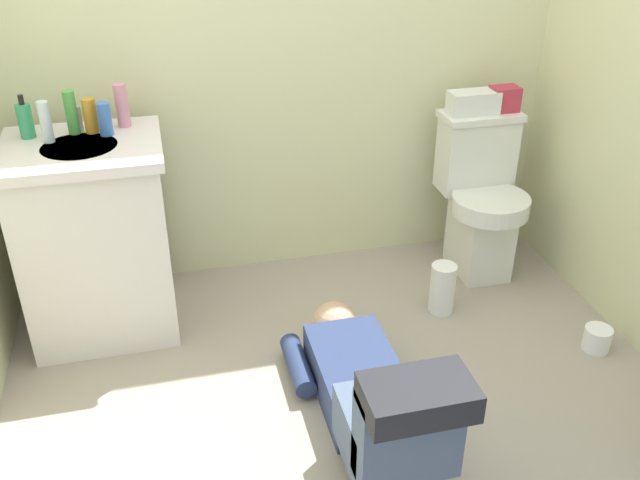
{
  "coord_description": "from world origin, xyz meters",
  "views": [
    {
      "loc": [
        -0.56,
        -1.96,
        1.78
      ],
      "look_at": [
        0.01,
        0.34,
        0.45
      ],
      "focal_mm": 39.11,
      "sensor_mm": 36.0,
      "label": 1
    }
  ],
  "objects": [
    {
      "name": "toilet",
      "position": [
        0.87,
        0.7,
        0.37
      ],
      "size": [
        0.36,
        0.46,
        0.75
      ],
      "color": "silver",
      "rests_on": "ground_plane"
    },
    {
      "name": "wall_back",
      "position": [
        0.0,
        1.01,
        1.2
      ],
      "size": [
        2.63,
        0.08,
        2.4
      ],
      "primitive_type": "cube",
      "color": "beige",
      "rests_on": "ground_plane"
    },
    {
      "name": "bottle_green",
      "position": [
        -0.87,
        0.75,
        0.9
      ],
      "size": [
        0.05,
        0.05,
        0.17
      ],
      "primitive_type": "cylinder",
      "color": "#4CA246",
      "rests_on": "vanity_cabinet"
    },
    {
      "name": "bottle_blue",
      "position": [
        -0.75,
        0.71,
        0.88
      ],
      "size": [
        0.05,
        0.05,
        0.13
      ],
      "primitive_type": "cylinder",
      "color": "#3C6ABD",
      "rests_on": "vanity_cabinet"
    },
    {
      "name": "person_plumber",
      "position": [
        0.05,
        -0.25,
        0.18
      ],
      "size": [
        0.39,
        1.06,
        0.52
      ],
      "color": "navy",
      "rests_on": "ground_plane"
    },
    {
      "name": "bottle_clear",
      "position": [
        -0.96,
        0.68,
        0.9
      ],
      "size": [
        0.04,
        0.04,
        0.16
      ],
      "primitive_type": "cylinder",
      "color": "silver",
      "rests_on": "vanity_cabinet"
    },
    {
      "name": "vanity_cabinet",
      "position": [
        -0.85,
        0.63,
        0.42
      ],
      "size": [
        0.6,
        0.52,
        0.82
      ],
      "color": "silver",
      "rests_on": "ground_plane"
    },
    {
      "name": "paper_towel_roll",
      "position": [
        0.57,
        0.38,
        0.11
      ],
      "size": [
        0.11,
        0.11,
        0.23
      ],
      "primitive_type": "cylinder",
      "color": "white",
      "rests_on": "ground_plane"
    },
    {
      "name": "soap_dispenser",
      "position": [
        -1.04,
        0.75,
        0.89
      ],
      "size": [
        0.06,
        0.06,
        0.17
      ],
      "color": "#359962",
      "rests_on": "vanity_cabinet"
    },
    {
      "name": "ground_plane",
      "position": [
        0.0,
        0.0,
        -0.02
      ],
      "size": [
        2.97,
        2.94,
        0.04
      ],
      "primitive_type": "cube",
      "color": "gray"
    },
    {
      "name": "faucet",
      "position": [
        -0.85,
        0.77,
        0.87
      ],
      "size": [
        0.02,
        0.02,
        0.1
      ],
      "primitive_type": "cylinder",
      "color": "silver",
      "rests_on": "vanity_cabinet"
    },
    {
      "name": "toiletry_bag",
      "position": [
        0.97,
        0.79,
        0.81
      ],
      "size": [
        0.12,
        0.09,
        0.11
      ],
      "primitive_type": "cube",
      "color": "#B22D3F",
      "rests_on": "toilet"
    },
    {
      "name": "tissue_box",
      "position": [
        0.82,
        0.79,
        0.8
      ],
      "size": [
        0.22,
        0.11,
        0.1
      ],
      "primitive_type": "cube",
      "color": "silver",
      "rests_on": "toilet"
    },
    {
      "name": "toilet_paper_roll",
      "position": [
        1.08,
        -0.03,
        0.05
      ],
      "size": [
        0.11,
        0.11,
        0.1
      ],
      "primitive_type": "cylinder",
      "color": "white",
      "rests_on": "ground_plane"
    },
    {
      "name": "bottle_pink",
      "position": [
        -0.68,
        0.79,
        0.91
      ],
      "size": [
        0.05,
        0.05,
        0.17
      ],
      "primitive_type": "cylinder",
      "color": "pink",
      "rests_on": "vanity_cabinet"
    },
    {
      "name": "bottle_amber",
      "position": [
        -0.8,
        0.75,
        0.89
      ],
      "size": [
        0.05,
        0.05,
        0.13
      ],
      "primitive_type": "cylinder",
      "color": "#C18626",
      "rests_on": "vanity_cabinet"
    }
  ]
}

